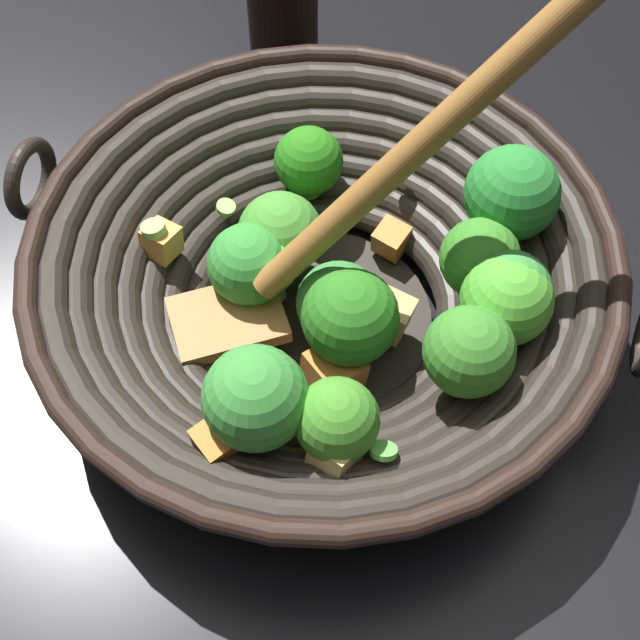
{
  "coord_description": "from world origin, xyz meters",
  "views": [
    {
      "loc": [
        0.11,
        -0.31,
        0.51
      ],
      "look_at": [
        0.0,
        -0.02,
        0.03
      ],
      "focal_mm": 50.19,
      "sensor_mm": 36.0,
      "label": 1
    }
  ],
  "objects": [
    {
      "name": "ground_plane",
      "position": [
        0.0,
        0.0,
        0.0
      ],
      "size": [
        4.0,
        4.0,
        0.0
      ],
      "primitive_type": "plane",
      "color": "black"
    },
    {
      "name": "wok",
      "position": [
        0.0,
        -0.0,
        0.06
      ],
      "size": [
        0.4,
        0.37,
        0.25
      ],
      "color": "black",
      "rests_on": "ground"
    }
  ]
}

